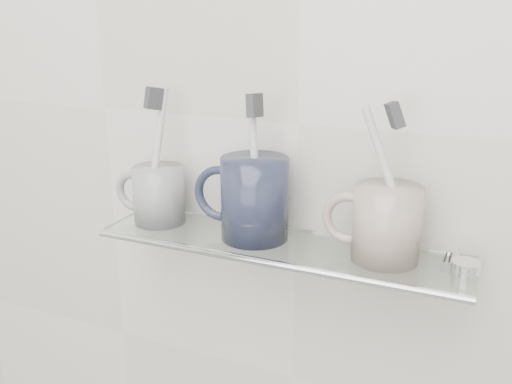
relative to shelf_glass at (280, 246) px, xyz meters
The scene contains 18 objects.
wall_back 0.17m from the shelf_glass, 90.00° to the left, with size 2.50×2.50×0.00m, color silver.
shelf_glass is the anchor object (origin of this frame).
shelf_rail 0.06m from the shelf_glass, 90.00° to the right, with size 0.01×0.01×0.50m, color silver.
bracket_left 0.22m from the shelf_glass, 167.38° to the left, with size 0.02×0.02×0.03m, color silver.
bracket_right 0.22m from the shelf_glass, 12.62° to the left, with size 0.02×0.02×0.03m, color silver.
mug_left 0.20m from the shelf_glass, behind, with size 0.07×0.07×0.08m, color white.
mug_left_handle 0.24m from the shelf_glass, behind, with size 0.06×0.06×0.01m, color white.
toothbrush_left 0.22m from the shelf_glass, behind, with size 0.01×0.01×0.19m, color silver.
bristles_left 0.27m from the shelf_glass, behind, with size 0.01×0.02×0.03m, color #333537.
mug_center 0.07m from the shelf_glass, behind, with size 0.09×0.09×0.11m, color #1B1E37.
mug_center_handle 0.11m from the shelf_glass, behind, with size 0.08×0.08×0.01m, color #1B1E37.
toothbrush_center 0.11m from the shelf_glass, behind, with size 0.01×0.01×0.19m, color silver.
bristles_center 0.19m from the shelf_glass, behind, with size 0.01×0.02×0.03m, color #333537.
mug_right 0.15m from the shelf_glass, ahead, with size 0.08×0.08×0.09m, color silver.
mug_right_handle 0.10m from the shelf_glass, ahead, with size 0.07×0.07×0.01m, color silver.
toothbrush_right 0.17m from the shelf_glass, ahead, with size 0.01×0.01×0.19m, color silver.
bristles_right 0.23m from the shelf_glass, ahead, with size 0.01×0.02×0.03m, color #333537.
chrome_cap 0.23m from the shelf_glass, ahead, with size 0.03×0.03×0.01m, color silver.
Camera 1 is at (0.25, 0.38, 1.40)m, focal length 40.00 mm.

